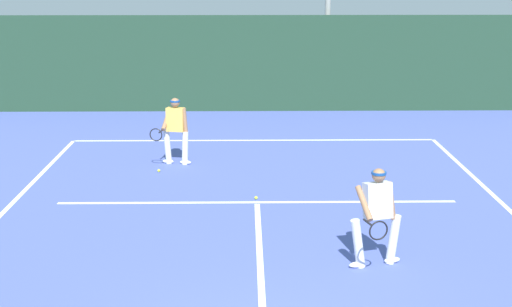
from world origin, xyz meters
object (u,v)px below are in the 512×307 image
at_px(player_far, 175,128).
at_px(tennis_ball_extra, 256,198).
at_px(tennis_ball, 159,171).
at_px(player_near, 377,213).

xyz_separation_m(player_far, tennis_ball_extra, (1.80, -2.60, -0.81)).
relative_size(tennis_ball, tennis_ball_extra, 1.00).
height_order(player_far, tennis_ball, player_far).
relative_size(player_far, tennis_ball, 23.28).
height_order(player_near, player_far, player_far).
bearing_deg(player_near, player_far, -74.73).
distance_m(player_far, tennis_ball, 1.09).
bearing_deg(player_near, tennis_ball_extra, -77.42).
height_order(player_near, tennis_ball, player_near).
relative_size(player_far, tennis_ball_extra, 23.28).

